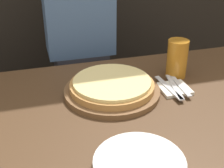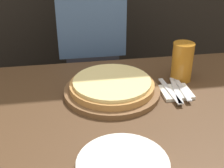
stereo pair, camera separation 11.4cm
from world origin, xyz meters
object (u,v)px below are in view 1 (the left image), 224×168
object	(u,v)px
beer_glass	(177,57)
fork	(168,88)
diner_person	(81,59)
pizza_on_board	(112,87)
dinner_knife	(174,87)
dinner_plate	(139,163)
spoon	(180,86)

from	to	relation	value
beer_glass	fork	distance (m)	0.15
diner_person	beer_glass	bearing A→B (deg)	-52.97
pizza_on_board	dinner_knife	size ratio (longest dim) A/B	1.83
dinner_plate	fork	world-z (taller)	dinner_plate
beer_glass	spoon	size ratio (longest dim) A/B	0.94
dinner_plate	diner_person	bearing A→B (deg)	89.64
fork	dinner_knife	world-z (taller)	same
fork	diner_person	world-z (taller)	diner_person
pizza_on_board	spoon	xyz separation A→B (m)	(0.26, -0.04, -0.01)
fork	dinner_knife	xyz separation A→B (m)	(0.03, -0.00, 0.00)
beer_glass	spoon	xyz separation A→B (m)	(-0.03, -0.11, -0.07)
pizza_on_board	beer_glass	world-z (taller)	beer_glass
pizza_on_board	diner_person	xyz separation A→B (m)	(-0.03, 0.49, -0.09)
fork	beer_glass	bearing A→B (deg)	52.79
pizza_on_board	diner_person	world-z (taller)	diner_person
dinner_knife	spoon	distance (m)	0.03
diner_person	spoon	bearing A→B (deg)	-61.55
pizza_on_board	fork	xyz separation A→B (m)	(0.21, -0.04, -0.01)
pizza_on_board	beer_glass	size ratio (longest dim) A/B	2.29
beer_glass	diner_person	world-z (taller)	diner_person
pizza_on_board	beer_glass	distance (m)	0.31
fork	diner_person	distance (m)	0.59
dinner_knife	diner_person	xyz separation A→B (m)	(-0.26, 0.53, -0.08)
fork	diner_person	xyz separation A→B (m)	(-0.24, 0.53, -0.08)
pizza_on_board	diner_person	size ratio (longest dim) A/B	0.27
fork	dinner_plate	bearing A→B (deg)	-124.98
beer_glass	dinner_knife	world-z (taller)	beer_glass
diner_person	pizza_on_board	bearing A→B (deg)	-86.66
pizza_on_board	spoon	size ratio (longest dim) A/B	2.15
dinner_plate	pizza_on_board	bearing A→B (deg)	84.96
pizza_on_board	dinner_knife	xyz separation A→B (m)	(0.24, -0.04, -0.01)
fork	dinner_knife	distance (m)	0.03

